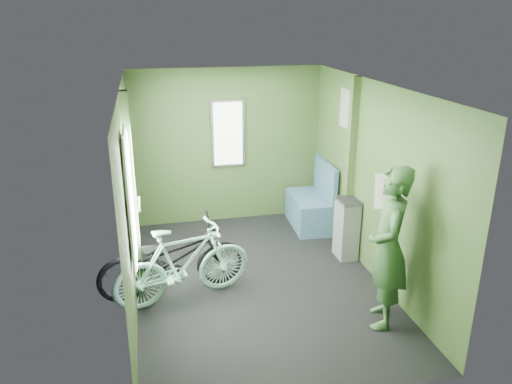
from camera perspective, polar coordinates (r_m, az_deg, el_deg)
room at (r=5.49m, az=-0.24°, el=3.06°), size 4.00×4.02×2.31m
bicycle_black at (r=5.89m, az=-9.26°, el=-11.29°), size 1.76×0.91×0.92m
bicycle_mint at (r=5.72m, az=-8.06°, el=-12.25°), size 1.65×0.92×0.99m
passenger at (r=5.09m, az=14.86°, el=-6.16°), size 0.59×0.75×1.68m
waste_box at (r=6.54m, az=10.30°, el=-4.14°), size 0.23×0.33×0.80m
bench_seat at (r=7.46m, az=6.34°, el=-1.77°), size 0.56×0.95×0.98m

